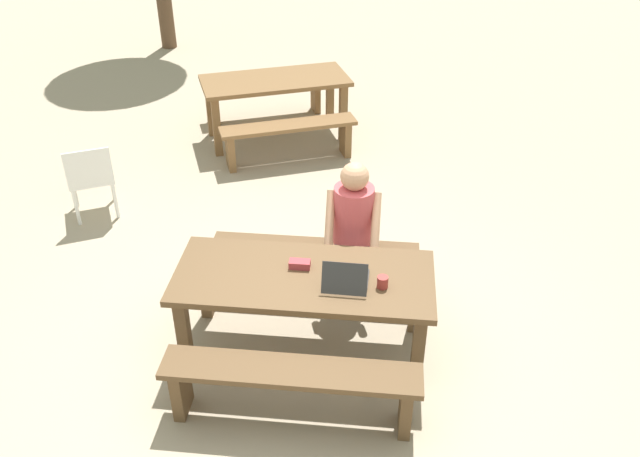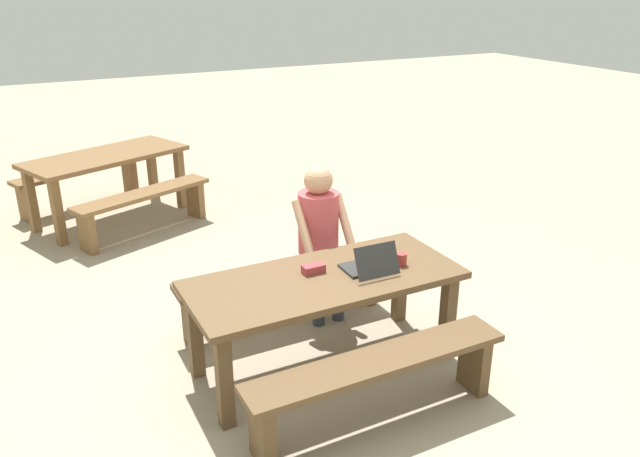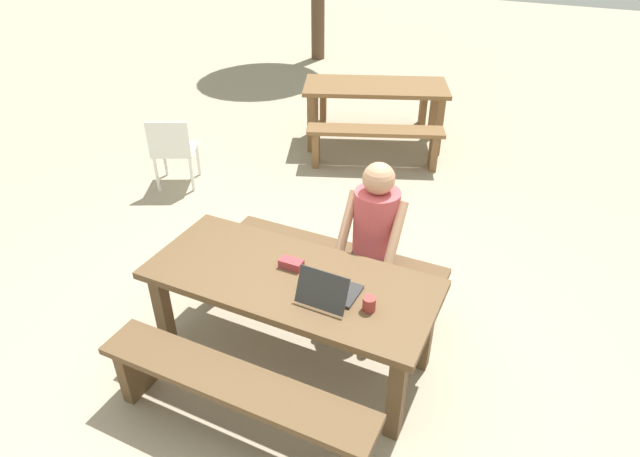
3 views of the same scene
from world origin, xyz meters
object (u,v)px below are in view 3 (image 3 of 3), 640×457
(small_pouch, at_px, (291,264))
(picnic_table_mid, at_px, (375,94))
(plastic_chair, at_px, (173,150))
(picnic_table_front, at_px, (291,289))
(person_seated, at_px, (374,230))
(laptop, at_px, (329,290))
(coffee_mug, at_px, (369,304))

(small_pouch, bearing_deg, picnic_table_mid, 101.96)
(plastic_chair, bearing_deg, picnic_table_front, 117.62)
(person_seated, relative_size, plastic_chair, 1.59)
(picnic_table_front, distance_m, small_pouch, 0.16)
(picnic_table_front, relative_size, laptop, 5.68)
(picnic_table_mid, bearing_deg, coffee_mug, -91.61)
(person_seated, xyz_separation_m, picnic_table_mid, (-1.14, 3.10, -0.11))
(small_pouch, height_order, picnic_table_mid, same)
(coffee_mug, relative_size, plastic_chair, 0.11)
(laptop, height_order, coffee_mug, laptop)
(plastic_chair, bearing_deg, small_pouch, 118.58)
(picnic_table_front, xyz_separation_m, picnic_table_mid, (-0.82, 3.78, 0.04))
(person_seated, height_order, picnic_table_mid, person_seated)
(laptop, bearing_deg, plastic_chair, -32.91)
(small_pouch, xyz_separation_m, coffee_mug, (0.62, -0.17, 0.02))
(coffee_mug, distance_m, picnic_table_mid, 4.11)
(laptop, height_order, picnic_table_mid, laptop)
(person_seated, bearing_deg, small_pouch, -121.18)
(picnic_table_front, xyz_separation_m, plastic_chair, (-2.37, 1.74, -0.18))
(coffee_mug, relative_size, picnic_table_mid, 0.05)
(laptop, distance_m, coffee_mug, 0.26)
(picnic_table_front, distance_m, coffee_mug, 0.60)
(person_seated, bearing_deg, picnic_table_front, -115.04)
(plastic_chair, bearing_deg, person_seated, 132.41)
(small_pouch, bearing_deg, person_seated, 58.82)
(picnic_table_front, height_order, picnic_table_mid, picnic_table_mid)
(coffee_mug, distance_m, plastic_chair, 3.48)
(picnic_table_front, xyz_separation_m, small_pouch, (-0.04, 0.09, 0.13))
(small_pouch, distance_m, coffee_mug, 0.64)
(picnic_table_mid, bearing_deg, person_seated, -91.30)
(picnic_table_front, xyz_separation_m, laptop, (0.31, -0.08, 0.16))
(laptop, xyz_separation_m, person_seated, (0.01, 0.76, -0.01))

